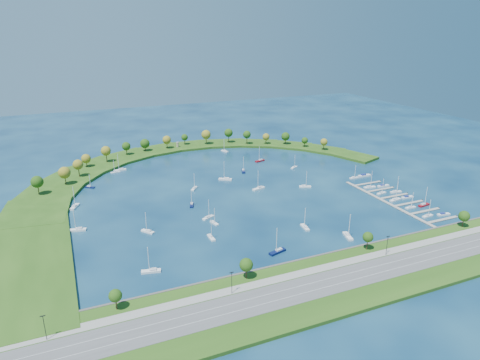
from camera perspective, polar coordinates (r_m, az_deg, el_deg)
name	(u,v)px	position (r m, az deg, el deg)	size (l,w,h in m)	color
ground	(236,189)	(293.68, -0.51, -1.17)	(700.00, 700.00, 0.00)	#071F3E
south_shoreline	(344,278)	(197.21, 13.75, -12.64)	(420.00, 43.10, 11.60)	#234713
breakwater	(154,175)	(324.75, -11.44, 0.69)	(286.74, 247.64, 2.00)	#234713
breakwater_trees	(175,146)	(365.41, -8.63, 4.49)	(238.73, 91.90, 13.51)	#382314
harbor_tower	(178,145)	(393.16, -8.37, 4.72)	(2.60, 2.60, 4.62)	gray
dock_system	(396,201)	(290.29, 20.13, -2.62)	(24.28, 82.00, 1.60)	gray
moored_boat_0	(225,151)	(382.04, -2.07, 3.94)	(4.81, 8.22, 11.67)	white
moored_boat_1	(115,172)	(339.15, -16.35, 1.07)	(7.27, 2.96, 10.37)	white
moored_boat_2	(278,251)	(213.38, 5.05, -9.45)	(9.71, 4.93, 13.75)	#09123E
moored_boat_3	(305,186)	(299.26, 8.70, -0.81)	(8.50, 5.29, 12.12)	white
moored_boat_4	(211,237)	(226.43, -3.89, -7.61)	(2.19, 7.76, 11.41)	white
moored_boat_5	(259,188)	(292.24, 2.54, -1.09)	(9.81, 4.99, 13.89)	white
moored_boat_6	(194,188)	(293.84, -6.15, -1.09)	(6.49, 7.45, 11.40)	white
moored_boat_7	(192,204)	(267.49, -6.48, -3.25)	(4.58, 8.00, 11.34)	#09123E
moored_boat_8	(90,187)	(312.72, -19.47, -0.85)	(6.66, 5.69, 10.12)	#09123E
moored_boat_9	(78,229)	(250.10, -20.93, -6.19)	(9.60, 4.54, 13.61)	white
moored_boat_10	(120,170)	(342.86, -15.76, 1.34)	(9.60, 3.49, 13.81)	white
moored_boat_11	(305,227)	(239.47, 8.70, -6.21)	(3.20, 8.36, 11.99)	white
moored_boat_12	(151,270)	(201.30, -11.80, -11.77)	(9.10, 4.28, 12.91)	white
moored_boat_13	(260,160)	(353.81, 2.68, 2.64)	(9.09, 4.72, 12.87)	maroon
moored_boat_14	(148,231)	(237.43, -12.25, -6.69)	(6.61, 7.64, 11.67)	white
moored_boat_15	(75,206)	(281.87, -21.26, -3.29)	(6.34, 9.46, 13.60)	white
moored_boat_16	(294,167)	(339.47, 7.26, 1.75)	(7.33, 5.28, 10.66)	white
moored_boat_17	(225,179)	(310.14, -1.96, 0.17)	(9.63, 7.37, 14.19)	white
moored_boat_18	(208,217)	(249.12, -4.28, -4.96)	(8.02, 5.41, 11.54)	white
moored_boat_19	(348,236)	(234.30, 14.24, -7.22)	(4.89, 9.62, 13.62)	white
moored_boat_20	(243,171)	(327.75, 0.45, 1.26)	(5.09, 8.87, 12.58)	#09123E
moored_boat_21	(214,222)	(242.43, -3.47, -5.68)	(3.38, 6.92, 9.81)	white
docked_boat_0	(428,215)	(273.69, 23.83, -4.36)	(7.42, 2.61, 10.70)	white
docked_boat_1	(443,214)	(280.02, 25.59, -4.16)	(8.14, 3.43, 1.61)	white
docked_boat_2	(411,207)	(282.14, 21.87, -3.37)	(7.13, 2.12, 10.43)	white
docked_boat_3	(424,205)	(289.09, 23.41, -3.03)	(8.74, 3.45, 12.50)	maroon
docked_boat_4	(395,199)	(290.76, 20.07, -2.45)	(8.80, 3.81, 12.52)	white
docked_boat_5	(407,197)	(298.17, 21.48, -2.14)	(8.54, 2.56, 1.73)	white
docked_boat_6	(381,193)	(299.57, 18.41, -1.62)	(7.51, 3.10, 10.71)	white
docked_boat_7	(396,191)	(304.99, 20.15, -1.44)	(8.17, 3.06, 11.73)	white
docked_boat_8	(370,187)	(307.91, 16.97, -0.87)	(8.68, 3.32, 12.45)	white
docked_boat_9	(383,186)	(313.50, 18.62, -0.74)	(8.85, 2.99, 1.78)	white
docked_boat_10	(354,177)	(324.21, 15.02, 0.34)	(7.05, 1.98, 10.37)	white
docked_boat_11	(364,175)	(330.79, 16.30, 0.58)	(10.06, 3.05, 2.04)	white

